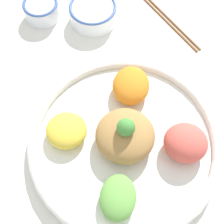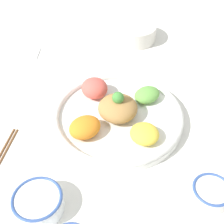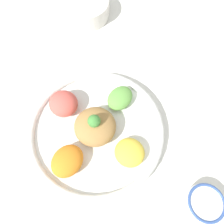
{
  "view_description": "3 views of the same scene",
  "coord_description": "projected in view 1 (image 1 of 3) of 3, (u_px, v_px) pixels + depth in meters",
  "views": [
    {
      "loc": [
        -0.14,
        -0.15,
        0.61
      ],
      "look_at": [
        -0.01,
        0.07,
        0.07
      ],
      "focal_mm": 50.0,
      "sensor_mm": 36.0,
      "label": 1
    },
    {
      "loc": [
        -0.15,
        0.67,
        0.67
      ],
      "look_at": [
        0.01,
        0.03,
        0.03
      ],
      "focal_mm": 50.0,
      "sensor_mm": 36.0,
      "label": 2
    },
    {
      "loc": [
        -0.05,
        0.23,
        0.61
      ],
      "look_at": [
        -0.06,
        -0.0,
        0.08
      ],
      "focal_mm": 35.0,
      "sensor_mm": 36.0,
      "label": 3
    }
  ],
  "objects": [
    {
      "name": "rice_bowl_blue",
      "position": [
        43.0,
        8.0,
        0.77
      ],
      "size": [
        0.09,
        0.09,
        0.05
      ],
      "color": "white",
      "rests_on": "ground_plane"
    },
    {
      "name": "salad_platter",
      "position": [
        126.0,
        140.0,
        0.62
      ],
      "size": [
        0.39,
        0.39,
        0.11
      ],
      "color": "white",
      "rests_on": "ground_plane"
    },
    {
      "name": "sauce_bowl_dark",
      "position": [
        93.0,
        12.0,
        0.77
      ],
      "size": [
        0.12,
        0.12,
        0.05
      ],
      "color": "white",
      "rests_on": "ground_plane"
    },
    {
      "name": "chopsticks_pair_near",
      "position": [
        171.0,
        23.0,
        0.78
      ],
      "size": [
        0.03,
        0.21,
        0.01
      ],
      "rotation": [
        0.0,
        0.0,
        1.64
      ],
      "color": "brown",
      "rests_on": "ground_plane"
    },
    {
      "name": "ground_plane",
      "position": [
        135.0,
        154.0,
        0.63
      ],
      "size": [
        2.4,
        2.4,
        0.0
      ],
      "primitive_type": "plane",
      "color": "white"
    }
  ]
}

